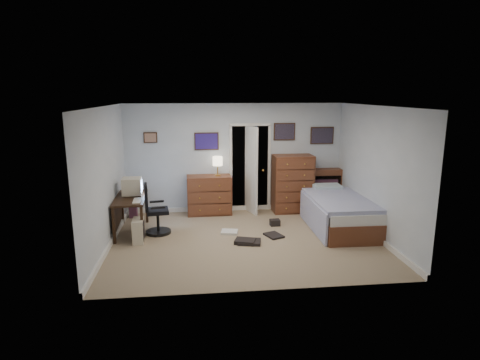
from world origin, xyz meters
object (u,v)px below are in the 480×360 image
object	(u,v)px
computer_desk	(126,205)
low_dresser	(209,195)
tall_dresser	(292,184)
bed	(338,212)
office_chair	(155,215)

from	to	relation	value
computer_desk	low_dresser	distance (m)	2.00
computer_desk	tall_dresser	size ratio (longest dim) A/B	0.96
low_dresser	bed	size ratio (longest dim) A/B	0.46
low_dresser	bed	world-z (taller)	low_dresser
tall_dresser	office_chair	bearing A→B (deg)	-160.15
tall_dresser	bed	size ratio (longest dim) A/B	0.61
bed	computer_desk	bearing A→B (deg)	178.41
low_dresser	tall_dresser	distance (m)	1.95
tall_dresser	bed	world-z (taller)	tall_dresser
office_chair	computer_desk	bearing A→B (deg)	159.22
computer_desk	office_chair	bearing A→B (deg)	-15.41
computer_desk	bed	xyz separation A→B (m)	(4.27, -0.17, -0.22)
low_dresser	tall_dresser	bearing A→B (deg)	-2.12
office_chair	low_dresser	distance (m)	1.66
low_dresser	tall_dresser	world-z (taller)	tall_dresser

